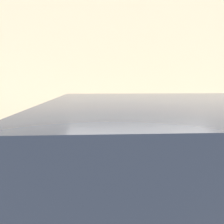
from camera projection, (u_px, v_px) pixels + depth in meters
The scene contains 3 objects.
sidewalk at pixel (129, 155), 4.45m from camera, with size 24.00×2.80×0.12m.
building_facade at pixel (120, 50), 6.57m from camera, with size 24.00×0.30×6.11m.
parking_meter at pixel (112, 125), 3.13m from camera, with size 0.21×0.13×1.57m.
Camera 1 is at (-0.62, -1.95, 1.95)m, focal length 28.00 mm.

